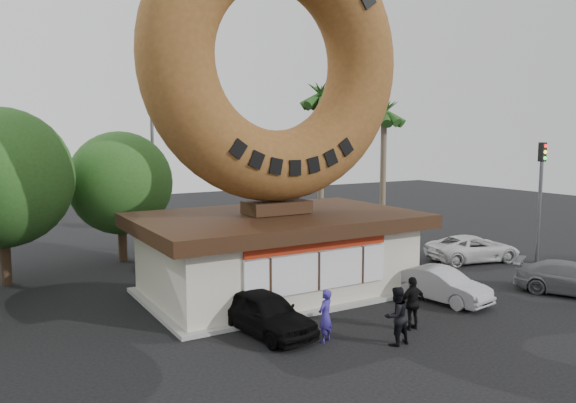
# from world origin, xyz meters

# --- Properties ---
(ground) EXTENTS (90.00, 90.00, 0.00)m
(ground) POSITION_xyz_m (0.00, 0.00, 0.00)
(ground) COLOR black
(ground) RESTS_ON ground
(donut_shop) EXTENTS (11.20, 7.20, 3.80)m
(donut_shop) POSITION_xyz_m (0.00, 5.98, 1.77)
(donut_shop) COLOR beige
(donut_shop) RESTS_ON ground
(giant_donut) EXTENTS (11.11, 2.83, 11.11)m
(giant_donut) POSITION_xyz_m (0.00, 6.00, 9.36)
(giant_donut) COLOR brown
(giant_donut) RESTS_ON donut_shop
(tree_west) EXTENTS (6.00, 6.00, 7.65)m
(tree_west) POSITION_xyz_m (-9.50, 13.00, 4.64)
(tree_west) COLOR #473321
(tree_west) RESTS_ON ground
(tree_mid) EXTENTS (5.20, 5.20, 6.63)m
(tree_mid) POSITION_xyz_m (-4.00, 15.00, 4.02)
(tree_mid) COLOR #473321
(tree_mid) RESTS_ON ground
(palm_near) EXTENTS (2.60, 2.60, 9.75)m
(palm_near) POSITION_xyz_m (7.50, 14.00, 8.41)
(palm_near) COLOR #726651
(palm_near) RESTS_ON ground
(palm_far) EXTENTS (2.60, 2.60, 8.75)m
(palm_far) POSITION_xyz_m (11.00, 12.50, 7.48)
(palm_far) COLOR #726651
(palm_far) RESTS_ON ground
(street_lamp) EXTENTS (2.11, 0.20, 8.00)m
(street_lamp) POSITION_xyz_m (-1.86, 16.00, 4.48)
(street_lamp) COLOR #59595E
(street_lamp) RESTS_ON ground
(traffic_signal) EXTENTS (0.30, 0.38, 6.07)m
(traffic_signal) POSITION_xyz_m (14.00, 3.99, 3.87)
(traffic_signal) COLOR #59595E
(traffic_signal) RESTS_ON ground
(person_left) EXTENTS (0.72, 0.62, 1.68)m
(person_left) POSITION_xyz_m (-1.40, 0.43, 0.84)
(person_left) COLOR navy
(person_left) RESTS_ON ground
(person_center) EXTENTS (0.93, 0.75, 1.83)m
(person_center) POSITION_xyz_m (0.35, -0.88, 0.92)
(person_center) COLOR black
(person_center) RESTS_ON ground
(person_right) EXTENTS (1.08, 0.52, 1.79)m
(person_right) POSITION_xyz_m (1.75, -0.11, 0.90)
(person_right) COLOR black
(person_right) RESTS_ON ground
(car_black) EXTENTS (2.19, 4.26, 1.39)m
(car_black) POSITION_xyz_m (-2.65, 2.07, 0.69)
(car_black) COLOR black
(car_black) RESTS_ON ground
(car_silver) EXTENTS (2.03, 4.09, 1.29)m
(car_silver) POSITION_xyz_m (4.94, 1.72, 0.64)
(car_silver) COLOR gray
(car_silver) RESTS_ON ground
(car_grey) EXTENTS (3.76, 4.82, 1.30)m
(car_grey) POSITION_xyz_m (10.23, -0.39, 0.65)
(car_grey) COLOR slate
(car_grey) RESTS_ON ground
(car_white) EXTENTS (5.17, 3.21, 1.33)m
(car_white) POSITION_xyz_m (11.44, 5.85, 0.67)
(car_white) COLOR silver
(car_white) RESTS_ON ground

